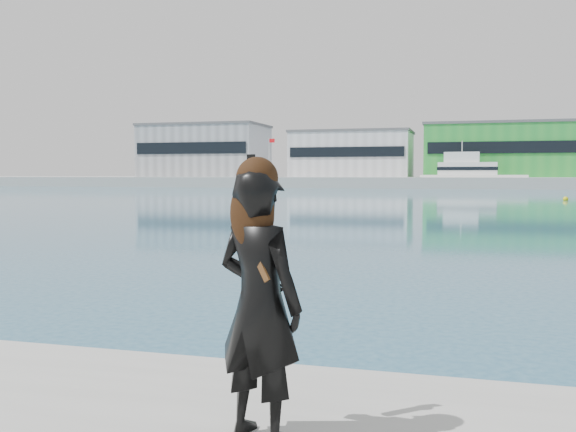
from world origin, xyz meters
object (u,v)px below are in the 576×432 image
object	(u,v)px
woman	(259,296)
motor_yacht	(470,175)
buoy_near	(566,201)
buoy_far	(243,194)
buoy_extra	(272,198)

from	to	relation	value
woman	motor_yacht	bearing A→B (deg)	-69.47
buoy_near	buoy_far	distance (m)	39.10
motor_yacht	buoy_near	world-z (taller)	motor_yacht
buoy_near	woman	bearing A→B (deg)	-99.58
buoy_far	buoy_extra	distance (m)	15.91
buoy_far	woman	xyz separation A→B (m)	(26.65, -74.82, 1.75)
buoy_extra	woman	bearing A→B (deg)	-73.18
buoy_extra	woman	world-z (taller)	woman
motor_yacht	buoy_extra	size ratio (longest dim) A/B	37.12
motor_yacht	buoy_far	size ratio (longest dim) A/B	37.12
buoy_near	buoy_far	size ratio (longest dim) A/B	1.00
woman	buoy_far	bearing A→B (deg)	-48.85
buoy_near	buoy_far	bearing A→B (deg)	162.54
buoy_extra	buoy_far	bearing A→B (deg)	120.86
buoy_extra	buoy_near	bearing A→B (deg)	3.79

